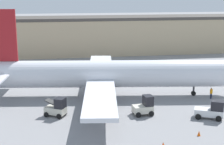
% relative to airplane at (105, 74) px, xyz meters
% --- Properties ---
extents(ground_plane, '(400.00, 400.00, 0.00)m').
position_rel_airplane_xyz_m(ground_plane, '(1.05, -0.14, -3.43)').
color(ground_plane, gray).
extents(terminal_building, '(99.58, 10.76, 9.20)m').
position_rel_airplane_xyz_m(terminal_building, '(-3.21, 36.23, 1.18)').
color(terminal_building, tan).
rests_on(terminal_building, ground_plane).
extents(airplane, '(41.80, 34.26, 12.88)m').
position_rel_airplane_xyz_m(airplane, '(0.00, 0.00, 0.00)').
color(airplane, silver).
rests_on(airplane, ground_plane).
extents(ground_crew_worker, '(0.37, 0.37, 1.69)m').
position_rel_airplane_xyz_m(ground_crew_worker, '(15.10, -3.76, -2.52)').
color(ground_crew_worker, '#1E2338').
rests_on(ground_crew_worker, ground_plane).
extents(baggage_tug, '(2.60, 2.09, 2.49)m').
position_rel_airplane_xyz_m(baggage_tug, '(3.84, -8.60, -2.33)').
color(baggage_tug, beige).
rests_on(baggage_tug, ground_plane).
extents(belt_loader_truck, '(2.96, 2.69, 2.42)m').
position_rel_airplane_xyz_m(belt_loader_truck, '(-7.14, -7.37, -2.33)').
color(belt_loader_truck, beige).
rests_on(belt_loader_truck, ground_plane).
extents(pushback_tug, '(3.76, 2.97, 2.36)m').
position_rel_airplane_xyz_m(pushback_tug, '(11.62, -11.26, -2.35)').
color(pushback_tug, silver).
rests_on(pushback_tug, ground_plane).
extents(safety_cone_near, '(0.36, 0.36, 0.55)m').
position_rel_airplane_xyz_m(safety_cone_near, '(3.36, -18.00, -3.15)').
color(safety_cone_near, '#EF590F').
rests_on(safety_cone_near, ground_plane).
extents(safety_cone_far, '(0.36, 0.36, 0.55)m').
position_rel_airplane_xyz_m(safety_cone_far, '(8.05, -15.95, -3.15)').
color(safety_cone_far, '#EF590F').
rests_on(safety_cone_far, ground_plane).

